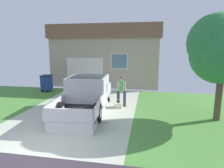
% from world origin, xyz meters
% --- Properties ---
extents(pickup_truck, '(2.30, 5.27, 1.62)m').
position_xyz_m(pickup_truck, '(0.26, 4.46, 0.72)').
color(pickup_truck, silver).
rests_on(pickup_truck, ground).
extents(person_with_hat, '(0.48, 0.42, 1.60)m').
position_xyz_m(person_with_hat, '(1.84, 5.21, 0.88)').
color(person_with_hat, '#333842').
rests_on(person_with_hat, ground).
extents(handbag, '(0.40, 0.17, 0.46)m').
position_xyz_m(handbag, '(1.73, 4.89, 0.14)').
color(handbag, beige).
rests_on(handbag, ground).
extents(house_with_garage, '(8.54, 7.09, 4.72)m').
position_xyz_m(house_with_garage, '(-0.22, 12.89, 2.39)').
color(house_with_garage, tan).
rests_on(house_with_garage, ground).
extents(front_yard_tree, '(2.65, 2.84, 4.40)m').
position_xyz_m(front_yard_tree, '(6.01, 4.00, 2.92)').
color(front_yard_tree, brown).
rests_on(front_yard_tree, ground).
extents(wheeled_trash_bin, '(0.60, 0.72, 1.15)m').
position_xyz_m(wheeled_trash_bin, '(-3.76, 7.83, 0.62)').
color(wheeled_trash_bin, navy).
rests_on(wheeled_trash_bin, ground).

